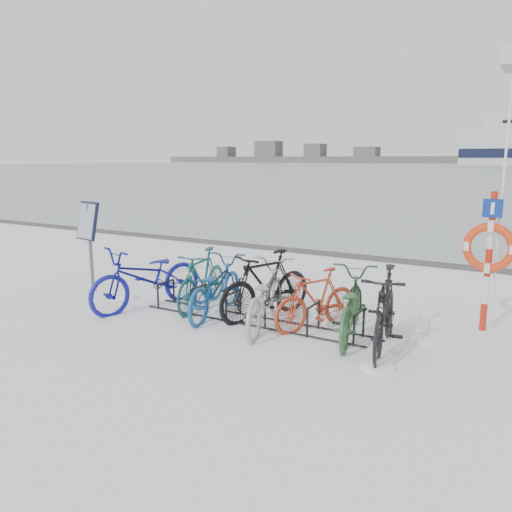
# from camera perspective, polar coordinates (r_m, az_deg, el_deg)

# --- Properties ---
(ground) EXTENTS (900.00, 900.00, 0.00)m
(ground) POSITION_cam_1_polar(r_m,az_deg,el_deg) (8.24, -0.46, -7.49)
(ground) COLOR white
(ground) RESTS_ON ground
(quay_edge) EXTENTS (400.00, 0.25, 0.10)m
(quay_edge) POSITION_cam_1_polar(r_m,az_deg,el_deg) (13.49, 12.26, -0.15)
(quay_edge) COLOR #3F3F42
(quay_edge) RESTS_ON ground
(bike_rack) EXTENTS (4.00, 0.48, 0.46)m
(bike_rack) POSITION_cam_1_polar(r_m,az_deg,el_deg) (8.18, -0.46, -6.29)
(bike_rack) COLOR black
(bike_rack) RESTS_ON ground
(info_board) EXTENTS (0.62, 0.33, 1.77)m
(info_board) POSITION_cam_1_polar(r_m,az_deg,el_deg) (10.67, -18.64, 3.26)
(info_board) COLOR #595B5E
(info_board) RESTS_ON ground
(lifebuoy_station) EXTENTS (0.75, 0.22, 3.91)m
(lifebuoy_station) POSITION_cam_1_polar(r_m,az_deg,el_deg) (8.24, 25.13, 0.87)
(lifebuoy_station) COLOR red
(lifebuoy_station) RESTS_ON ground
(shoreline) EXTENTS (180.00, 12.00, 9.50)m
(shoreline) POSITION_cam_1_polar(r_m,az_deg,el_deg) (294.99, 4.58, 11.14)
(shoreline) COLOR #4A4A4A
(shoreline) RESTS_ON ground
(bike_0) EXTENTS (1.38, 2.36, 1.17)m
(bike_0) POSITION_cam_1_polar(r_m,az_deg,el_deg) (9.06, -12.29, -2.18)
(bike_0) COLOR #171896
(bike_0) RESTS_ON ground
(bike_1) EXTENTS (0.77, 1.86, 1.09)m
(bike_1) POSITION_cam_1_polar(r_m,az_deg,el_deg) (8.94, -6.19, -2.45)
(bike_1) COLOR #185A56
(bike_1) RESTS_ON ground
(bike_2) EXTENTS (0.97, 2.03, 1.02)m
(bike_2) POSITION_cam_1_polar(r_m,az_deg,el_deg) (8.51, -4.70, -3.34)
(bike_2) COLOR #174E8E
(bike_2) RESTS_ON ground
(bike_3) EXTENTS (1.20, 2.00, 1.16)m
(bike_3) POSITION_cam_1_polar(r_m,az_deg,el_deg) (8.32, 1.16, -3.12)
(bike_3) COLOR black
(bike_3) RESTS_ON ground
(bike_4) EXTENTS (1.18, 2.14, 1.07)m
(bike_4) POSITION_cam_1_polar(r_m,az_deg,el_deg) (7.87, 1.04, -4.34)
(bike_4) COLOR #9CA0A4
(bike_4) RESTS_ON ground
(bike_5) EXTENTS (1.14, 1.67, 0.98)m
(bike_5) POSITION_cam_1_polar(r_m,az_deg,el_deg) (7.87, 6.92, -4.73)
(bike_5) COLOR #BC3D23
(bike_5) RESTS_ON ground
(bike_6) EXTENTS (1.09, 2.08, 1.04)m
(bike_6) POSITION_cam_1_polar(r_m,az_deg,el_deg) (7.58, 10.72, -5.24)
(bike_6) COLOR #2C572F
(bike_6) RESTS_ON ground
(bike_7) EXTENTS (0.85, 2.03, 1.18)m
(bike_7) POSITION_cam_1_polar(r_m,az_deg,el_deg) (7.15, 14.53, -5.82)
(bike_7) COLOR black
(bike_7) RESTS_ON ground
(snow_drifts) EXTENTS (5.88, 1.96, 0.16)m
(snow_drifts) POSITION_cam_1_polar(r_m,az_deg,el_deg) (7.97, 4.94, -8.20)
(snow_drifts) COLOR white
(snow_drifts) RESTS_ON ground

